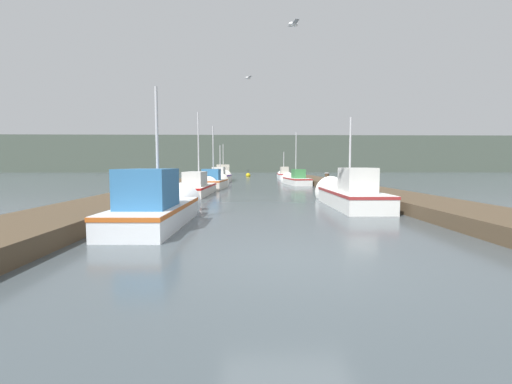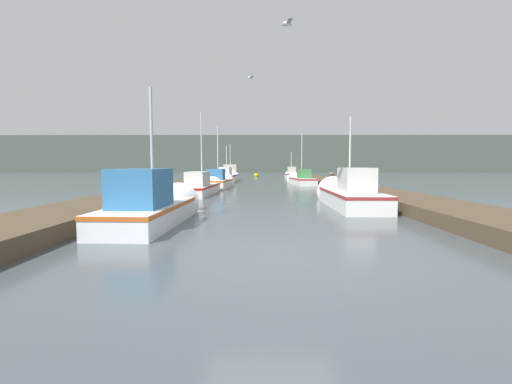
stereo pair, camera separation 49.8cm
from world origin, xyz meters
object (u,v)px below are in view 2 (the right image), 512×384
Objects in this scene: fishing_boat_1 at (347,194)px; mooring_piling_3 at (201,180)px; mooring_piling_2 at (214,177)px; fishing_boat_0 at (155,205)px; fishing_boat_4 at (301,180)px; mooring_piling_1 at (212,178)px; fishing_boat_7 at (291,175)px; seagull_lead at (250,78)px; fishing_boat_2 at (203,186)px; mooring_piling_0 at (331,181)px; seagull_1 at (287,24)px; fishing_boat_5 at (227,177)px; fishing_boat_3 at (219,182)px; channel_buoy at (256,175)px; fishing_boat_6 at (230,175)px.

mooring_piling_3 is (-7.58, 9.80, 0.10)m from fishing_boat_1.
mooring_piling_3 is at bearing -89.53° from mooring_piling_2.
mooring_piling_3 is (-1.07, 13.97, 0.07)m from fishing_boat_0.
fishing_boat_0 is at bearing -114.58° from fishing_boat_4.
fishing_boat_1 is 5.80× the size of mooring_piling_1.
fishing_boat_7 is 23.47m from seagull_lead.
fishing_boat_2 reaches higher than mooring_piling_3.
mooring_piling_0 is 1.00× the size of mooring_piling_3.
fishing_boat_7 is at bearing -23.30° from seagull_1.
fishing_boat_1 is at bearing -66.82° from fishing_boat_5.
fishing_boat_3 reaches higher than fishing_boat_5.
seagull_lead is (-0.07, -29.93, 5.81)m from channel_buoy.
mooring_piling_1 is at bearing 108.56° from fishing_boat_3.
fishing_boat_4 is (-0.05, 14.91, -0.07)m from fishing_boat_1.
channel_buoy is 38.12m from seagull_1.
fishing_boat_2 is at bearing 141.06° from fishing_boat_1.
fishing_boat_7 is 11.84m from mooring_piling_2.
fishing_boat_3 is 4.26× the size of mooring_piling_0.
fishing_boat_2 reaches higher than mooring_piling_1.
fishing_boat_7 is at bearing 48.55° from mooring_piling_2.
fishing_boat_7 reaches higher than mooring_piling_0.
fishing_boat_5 reaches higher than fishing_boat_7.
fishing_boat_5 is 5.11× the size of mooring_piling_3.
fishing_boat_7 is at bearing 55.05° from mooring_piling_1.
mooring_piling_3 is at bearing -90.23° from mooring_piling_1.
fishing_boat_3 is at bearing -91.67° from fishing_boat_6.
fishing_boat_2 is 5.60× the size of channel_buoy.
fishing_boat_4 is at bearing -17.83° from mooring_piling_2.
channel_buoy is (2.57, 37.91, -0.31)m from fishing_boat_0.
fishing_boat_3 is (0.36, 4.62, 0.01)m from fishing_boat_2.
fishing_boat_5 is 3.63m from mooring_piling_1.
fishing_boat_5 reaches higher than mooring_piling_2.
mooring_piling_2 is (-7.58, 2.44, 0.14)m from fishing_boat_4.
mooring_piling_1 is at bearing -102.05° from fishing_boat_5.
fishing_boat_2 reaches higher than fishing_boat_3.
seagull_1 is at bearing 4.52° from fishing_boat_0.
channel_buoy is (-4.13, 7.51, -0.28)m from fishing_boat_7.
mooring_piling_3 reaches higher than mooring_piling_1.
mooring_piling_1 is at bearing 164.43° from seagull_lead.
fishing_boat_6 reaches higher than channel_buoy.
fishing_boat_2 is at bearing -78.80° from mooring_piling_3.
fishing_boat_5 is 10.17m from fishing_boat_7.
fishing_boat_3 is 7.88m from fishing_boat_4.
mooring_piling_2 is (-1.02, -5.63, 0.03)m from fishing_boat_6.
mooring_piling_2 is 1.99× the size of seagull_lead.
fishing_boat_5 is 16.02m from seagull_lead.
fishing_boat_3 reaches higher than fishing_boat_0.
fishing_boat_2 reaches higher than fishing_boat_5.
seagull_lead is (2.56, -14.82, 5.53)m from fishing_boat_5.
mooring_piling_3 is (-7.77, -16.42, 0.10)m from fishing_boat_7.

